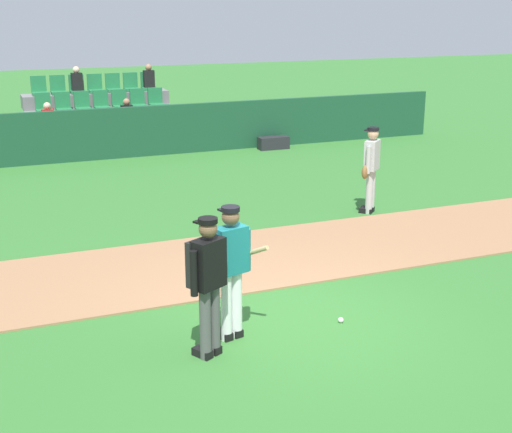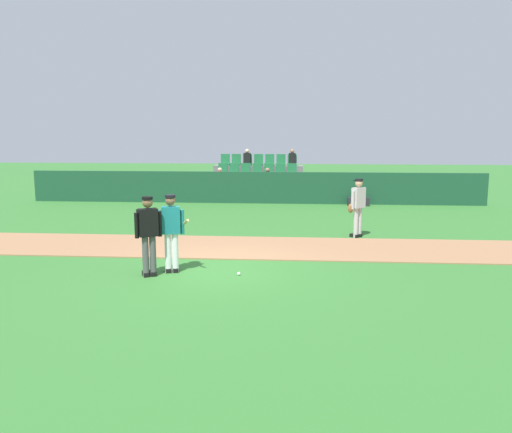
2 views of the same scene
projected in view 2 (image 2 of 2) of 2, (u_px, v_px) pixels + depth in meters
name	position (u px, v px, depth m)	size (l,w,h in m)	color
ground_plane	(213.00, 271.00, 11.85)	(80.00, 80.00, 0.00)	#33702D
infield_dirt_path	(227.00, 247.00, 14.21)	(28.00, 2.78, 0.03)	#9E704C
dugout_fence	(254.00, 188.00, 22.90)	(20.00, 0.16, 1.39)	#19472D
stadium_bleachers	(257.00, 185.00, 24.76)	(4.45, 2.95, 2.30)	slate
batter_teal_jersey	(171.00, 230.00, 11.53)	(0.74, 0.71, 1.76)	white
umpire_home_plate	(148.00, 231.00, 11.22)	(0.54, 0.44, 1.76)	#4C4C4C
runner_grey_jersey	(358.00, 206.00, 15.42)	(0.58, 0.49, 1.76)	#B2B2B2
baseball	(239.00, 274.00, 11.44)	(0.07, 0.07, 0.07)	white
equipment_bag	(358.00, 202.00, 22.19)	(0.90, 0.36, 0.36)	#232328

